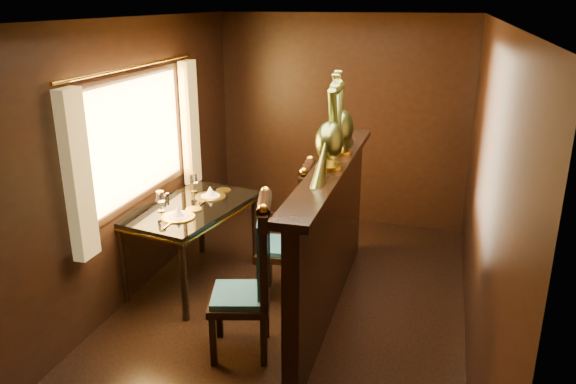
# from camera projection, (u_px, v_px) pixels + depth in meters

# --- Properties ---
(ground) EXTENTS (5.00, 5.00, 0.00)m
(ground) POSITION_uv_depth(u_px,v_px,m) (285.00, 321.00, 4.85)
(ground) COLOR black
(ground) RESTS_ON ground
(room_shell) EXTENTS (3.04, 5.04, 2.52)m
(room_shell) POSITION_uv_depth(u_px,v_px,m) (274.00, 142.00, 4.38)
(room_shell) COLOR black
(room_shell) RESTS_ON ground
(partition) EXTENTS (0.26, 2.70, 1.36)m
(partition) POSITION_uv_depth(u_px,v_px,m) (330.00, 236.00, 4.81)
(partition) COLOR black
(partition) RESTS_ON ground
(dining_table) EXTENTS (1.06, 1.48, 1.00)m
(dining_table) POSITION_uv_depth(u_px,v_px,m) (191.00, 213.00, 5.31)
(dining_table) COLOR black
(dining_table) RESTS_ON ground
(chair_left) EXTENTS (0.58, 0.60, 1.31)m
(chair_left) POSITION_uv_depth(u_px,v_px,m) (255.00, 273.00, 4.24)
(chair_left) COLOR black
(chair_left) RESTS_ON ground
(chair_right) EXTENTS (0.51, 0.53, 1.32)m
(chair_right) POSITION_uv_depth(u_px,v_px,m) (298.00, 228.00, 5.06)
(chair_right) COLOR black
(chair_right) RESTS_ON ground
(peacock_left) EXTENTS (0.23, 0.61, 0.73)m
(peacock_left) POSITION_uv_depth(u_px,v_px,m) (330.00, 124.00, 4.35)
(peacock_left) COLOR #1B5133
(peacock_left) RESTS_ON partition
(peacock_right) EXTENTS (0.23, 0.63, 0.74)m
(peacock_right) POSITION_uv_depth(u_px,v_px,m) (341.00, 112.00, 4.77)
(peacock_right) COLOR #1B5133
(peacock_right) RESTS_ON partition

